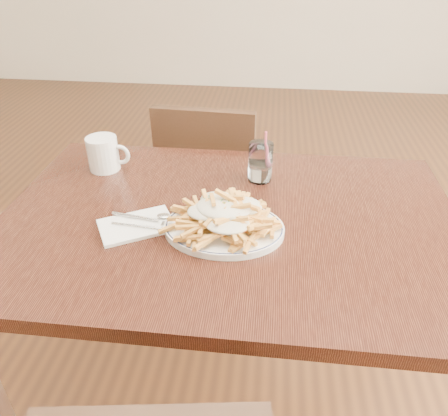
# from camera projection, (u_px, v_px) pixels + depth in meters

# --- Properties ---
(floor) EXTENTS (7.00, 7.00, 0.00)m
(floor) POSITION_uv_depth(u_px,v_px,m) (227.00, 392.00, 1.55)
(floor) COLOR black
(floor) RESTS_ON ground
(table) EXTENTS (1.20, 0.80, 0.75)m
(table) POSITION_uv_depth(u_px,v_px,m) (229.00, 241.00, 1.18)
(table) COLOR black
(table) RESTS_ON ground
(chair_far) EXTENTS (0.41, 0.41, 0.84)m
(chair_far) POSITION_uv_depth(u_px,v_px,m) (210.00, 184.00, 1.84)
(chair_far) COLOR black
(chair_far) RESTS_ON ground
(fries_plate) EXTENTS (0.30, 0.26, 0.02)m
(fries_plate) POSITION_uv_depth(u_px,v_px,m) (224.00, 228.00, 1.08)
(fries_plate) COLOR white
(fries_plate) RESTS_ON table
(loaded_fries) EXTENTS (0.30, 0.26, 0.08)m
(loaded_fries) POSITION_uv_depth(u_px,v_px,m) (224.00, 211.00, 1.05)
(loaded_fries) COLOR gold
(loaded_fries) RESTS_ON fries_plate
(napkin) EXTENTS (0.22, 0.19, 0.01)m
(napkin) POSITION_uv_depth(u_px,v_px,m) (137.00, 225.00, 1.10)
(napkin) COLOR white
(napkin) RESTS_ON table
(cutlery) EXTENTS (0.18, 0.07, 0.01)m
(cutlery) POSITION_uv_depth(u_px,v_px,m) (137.00, 222.00, 1.10)
(cutlery) COLOR silver
(cutlery) RESTS_ON napkin
(water_glass) EXTENTS (0.07, 0.07, 0.16)m
(water_glass) POSITION_uv_depth(u_px,v_px,m) (260.00, 164.00, 1.28)
(water_glass) COLOR white
(water_glass) RESTS_ON table
(coffee_mug) EXTENTS (0.13, 0.09, 0.10)m
(coffee_mug) POSITION_uv_depth(u_px,v_px,m) (104.00, 154.00, 1.34)
(coffee_mug) COLOR white
(coffee_mug) RESTS_ON table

